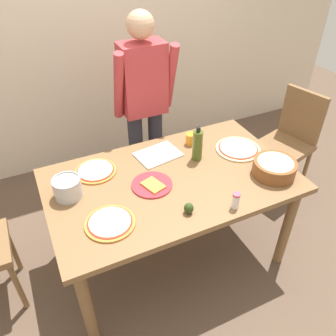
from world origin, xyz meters
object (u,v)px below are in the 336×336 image
at_px(olive_oil_bottle, 197,145).
at_px(avocado, 189,208).
at_px(dining_table, 171,189).
at_px(steel_pot, 67,188).
at_px(cup_orange, 191,139).
at_px(person_cook, 144,102).
at_px(pizza_cooked_on_tray, 95,171).
at_px(plate_with_slice, 152,185).
at_px(chair_wooden_right, 290,138).
at_px(cutting_board_white, 158,155).
at_px(pizza_second_cooked, 110,223).
at_px(popcorn_bowl, 275,166).
at_px(salt_shaker, 236,201).
at_px(pizza_raw_on_board, 238,149).

distance_m(olive_oil_bottle, avocado, 0.55).
bearing_deg(avocado, dining_table, 82.09).
height_order(steel_pot, cup_orange, steel_pot).
relative_size(person_cook, steel_pot, 9.34).
xyz_separation_m(pizza_cooked_on_tray, plate_with_slice, (0.28, -0.29, -0.00)).
bearing_deg(avocado, steel_pot, 143.49).
distance_m(chair_wooden_right, cutting_board_white, 1.31).
xyz_separation_m(pizza_second_cooked, popcorn_bowl, (1.11, -0.03, 0.05)).
height_order(dining_table, cup_orange, cup_orange).
relative_size(person_cook, olive_oil_bottle, 6.33).
bearing_deg(salt_shaker, avocado, 163.95).
relative_size(pizza_cooked_on_tray, pizza_second_cooked, 0.98).
xyz_separation_m(popcorn_bowl, cup_orange, (-0.32, 0.55, -0.02)).
distance_m(pizza_cooked_on_tray, olive_oil_bottle, 0.71).
distance_m(pizza_second_cooked, popcorn_bowl, 1.11).
bearing_deg(steel_pot, chair_wooden_right, 5.69).
xyz_separation_m(pizza_cooked_on_tray, avocado, (0.38, -0.60, 0.03)).
bearing_deg(salt_shaker, chair_wooden_right, 32.88).
bearing_deg(dining_table, pizza_raw_on_board, 8.85).
height_order(steel_pot, avocado, steel_pot).
bearing_deg(pizza_cooked_on_tray, salt_shaker, -46.32).
relative_size(olive_oil_bottle, salt_shaker, 2.42).
distance_m(pizza_second_cooked, avocado, 0.45).
bearing_deg(pizza_second_cooked, olive_oil_bottle, 24.67).
relative_size(olive_oil_bottle, steel_pot, 1.48).
bearing_deg(plate_with_slice, person_cook, 71.02).
bearing_deg(steel_pot, salt_shaker, -30.96).
height_order(popcorn_bowl, olive_oil_bottle, olive_oil_bottle).
relative_size(popcorn_bowl, cup_orange, 3.29).
distance_m(dining_table, chair_wooden_right, 1.36).
height_order(dining_table, avocado, avocado).
height_order(chair_wooden_right, pizza_cooked_on_tray, chair_wooden_right).
distance_m(cutting_board_white, avocado, 0.60).
bearing_deg(person_cook, pizza_second_cooked, -121.90).
bearing_deg(dining_table, avocado, -97.91).
bearing_deg(pizza_raw_on_board, dining_table, -171.15).
bearing_deg(popcorn_bowl, chair_wooden_right, 38.63).
bearing_deg(person_cook, chair_wooden_right, -20.55).
bearing_deg(pizza_second_cooked, pizza_raw_on_board, 16.13).
relative_size(dining_table, olive_oil_bottle, 6.25).
relative_size(steel_pot, cup_orange, 2.04).
height_order(chair_wooden_right, cup_orange, chair_wooden_right).
bearing_deg(plate_with_slice, cup_orange, 35.93).
height_order(chair_wooden_right, plate_with_slice, chair_wooden_right).
distance_m(person_cook, pizza_cooked_on_tray, 0.75).
bearing_deg(chair_wooden_right, avocado, -155.10).
xyz_separation_m(pizza_cooked_on_tray, olive_oil_bottle, (0.68, -0.15, 0.10)).
relative_size(chair_wooden_right, cup_orange, 11.18).
bearing_deg(popcorn_bowl, salt_shaker, -158.85).
relative_size(person_cook, pizza_raw_on_board, 5.03).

